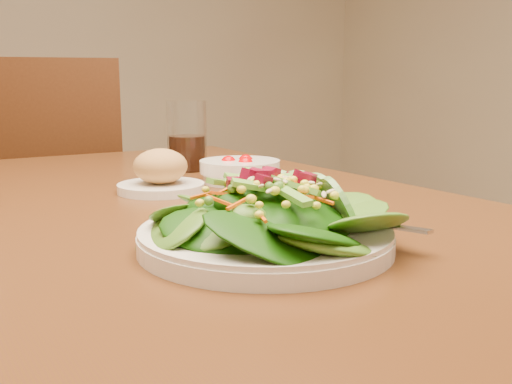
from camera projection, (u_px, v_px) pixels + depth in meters
dining_table at (167, 264)px, 0.92m from camera, size 0.90×1.40×0.75m
chair_far at (52, 213)px, 1.79m from camera, size 0.58×0.58×1.01m
salad_plate at (273, 221)px, 0.65m from camera, size 0.29×0.29×0.08m
bread_plate at (161, 174)px, 0.98m from camera, size 0.15×0.15×0.08m
tomato_bowl at (240, 170)px, 1.08m from camera, size 0.15×0.15×0.05m
drinking_glass at (187, 141)px, 1.22m from camera, size 0.09×0.09×0.15m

